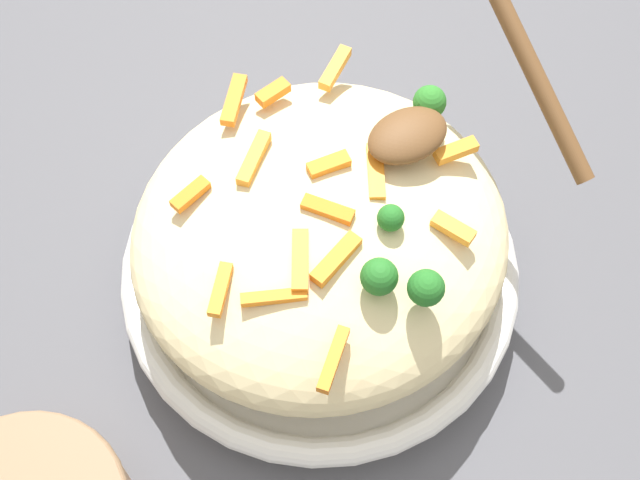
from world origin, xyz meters
name	(u,v)px	position (x,y,z in m)	size (l,w,h in m)	color
ground_plane	(320,289)	(0.00, 0.00, 0.00)	(2.40, 2.40, 0.00)	#4C4C51
serving_bowl	(320,275)	(0.00, 0.00, 0.02)	(0.29, 0.29, 0.05)	white
pasta_mound	(320,236)	(0.00, 0.00, 0.09)	(0.26, 0.25, 0.09)	beige
carrot_piece_0	(331,208)	(0.00, 0.01, 0.13)	(0.03, 0.01, 0.01)	orange
carrot_piece_1	(329,165)	(-0.02, -0.02, 0.13)	(0.03, 0.01, 0.01)	orange
carrot_piece_2	(379,176)	(-0.04, 0.00, 0.13)	(0.04, 0.01, 0.01)	orange
carrot_piece_3	(333,359)	(0.05, 0.09, 0.13)	(0.04, 0.01, 0.01)	orange
carrot_piece_4	(234,100)	(0.01, -0.10, 0.13)	(0.04, 0.01, 0.01)	orange
carrot_piece_5	(254,158)	(0.02, -0.05, 0.13)	(0.04, 0.01, 0.01)	orange
carrot_piece_6	(273,92)	(-0.02, -0.09, 0.13)	(0.02, 0.01, 0.01)	orange
carrot_piece_7	(336,259)	(0.01, 0.04, 0.13)	(0.04, 0.01, 0.01)	orange
carrot_piece_8	(190,194)	(0.07, -0.05, 0.13)	(0.03, 0.01, 0.01)	orange
carrot_piece_9	(274,297)	(0.06, 0.04, 0.13)	(0.04, 0.01, 0.01)	orange
carrot_piece_10	(220,290)	(0.08, 0.02, 0.13)	(0.03, 0.01, 0.01)	orange
carrot_piece_11	(456,150)	(-0.10, 0.01, 0.13)	(0.03, 0.01, 0.01)	orange
carrot_piece_12	(300,261)	(0.03, 0.03, 0.13)	(0.04, 0.01, 0.01)	orange
carrot_piece_13	(335,68)	(-0.07, -0.09, 0.13)	(0.04, 0.01, 0.01)	orange
carrot_piece_14	(453,228)	(-0.06, 0.06, 0.13)	(0.03, 0.01, 0.01)	orange
broccoli_floret_0	(430,102)	(-0.10, -0.02, 0.14)	(0.02, 0.02, 0.03)	#296820
broccoli_floret_1	(426,288)	(-0.02, 0.09, 0.14)	(0.02, 0.02, 0.03)	#205B1C
broccoli_floret_2	(377,278)	(0.00, 0.07, 0.14)	(0.02, 0.02, 0.03)	#205B1C
broccoli_floret_3	(391,218)	(-0.03, 0.04, 0.14)	(0.02, 0.02, 0.02)	#205B1C
serving_spoon	(451,103)	(-0.10, -0.01, 0.16)	(0.12, 0.17, 0.09)	brown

